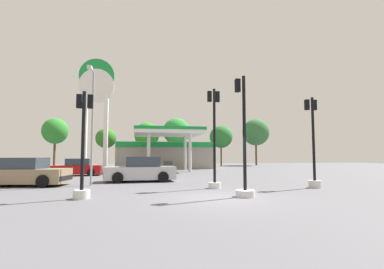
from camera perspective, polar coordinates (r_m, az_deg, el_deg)
ground_plane at (r=11.52m, az=5.34°, el=-12.89°), size 90.00×90.00×0.00m
gas_station at (r=35.97m, az=-5.64°, el=-3.80°), size 11.86×12.54×4.56m
station_pole_sign at (r=31.39m, az=-18.99°, el=6.66°), size 3.64×0.56×11.99m
car_0 at (r=25.62m, az=-22.45°, el=-6.32°), size 4.11×2.03×1.44m
car_1 at (r=18.81m, az=-10.43°, el=-7.20°), size 4.63×2.27×1.62m
car_2 at (r=18.51m, az=-30.75°, el=-6.77°), size 4.66×2.52×1.59m
traffic_signal_0 at (r=16.38m, az=23.56°, el=-3.68°), size 0.65×0.68×4.87m
traffic_signal_1 at (r=12.00m, az=10.59°, el=-5.58°), size 0.80×0.80×5.13m
traffic_signal_2 at (r=14.84m, az=4.57°, el=-2.61°), size 0.65×0.68×5.28m
traffic_signal_3 at (r=12.12m, az=-21.43°, el=-4.51°), size 0.65×0.68×4.34m
tree_0 at (r=46.22m, az=-26.18°, el=0.62°), size 3.70×3.70×7.21m
tree_1 at (r=43.68m, az=-17.17°, el=-0.78°), size 3.05×3.05×5.71m
tree_2 at (r=43.06m, az=-9.24°, el=-0.19°), size 3.70×3.70×6.69m
tree_3 at (r=43.26m, az=-3.21°, el=0.64°), size 4.17×4.17×7.44m
tree_4 at (r=43.74m, az=5.96°, el=-0.50°), size 3.57×3.57×6.28m
tree_5 at (r=47.71m, az=12.91°, el=0.44°), size 4.42×4.42×7.73m
corner_streetlamp at (r=17.04m, az=-19.77°, el=3.73°), size 0.24×1.48×6.65m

